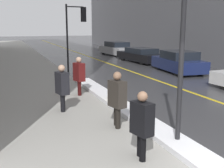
# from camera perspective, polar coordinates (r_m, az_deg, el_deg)

# --- Properties ---
(sidewalk_slab) EXTENTS (4.00, 80.00, 0.01)m
(sidewalk_slab) POSITION_cam_1_polar(r_m,az_deg,el_deg) (19.32, -16.42, 2.79)
(sidewalk_slab) COLOR #9E9B93
(sidewalk_slab) RESTS_ON ground
(road_centre_stripe) EXTENTS (0.16, 80.00, 0.00)m
(road_centre_stripe) POSITION_cam_1_polar(r_m,az_deg,el_deg) (20.67, 0.40, 3.81)
(road_centre_stripe) COLOR gold
(road_centre_stripe) RESTS_ON ground
(snow_bank_curb) EXTENTS (0.74, 10.59, 0.15)m
(snow_bank_curb) POSITION_cam_1_polar(r_m,az_deg,el_deg) (9.91, 1.89, -4.49)
(snow_bank_curb) COLOR white
(snow_bank_curb) RESTS_ON ground
(lamp_post) EXTENTS (0.28, 0.28, 4.81)m
(lamp_post) POSITION_cam_1_polar(r_m,az_deg,el_deg) (6.59, 14.25, 11.76)
(lamp_post) COLOR black
(lamp_post) RESTS_ON ground
(traffic_light_near) EXTENTS (1.31, 0.38, 4.14)m
(traffic_light_near) POSITION_cam_1_polar(r_m,az_deg,el_deg) (17.98, -7.16, 12.13)
(traffic_light_near) COLOR black
(traffic_light_near) RESTS_ON ground
(pedestrian_nearside) EXTENTS (0.40, 0.54, 1.51)m
(pedestrian_nearside) POSITION_cam_1_polar(r_m,az_deg,el_deg) (6.03, 6.10, -7.71)
(pedestrian_nearside) COLOR black
(pedestrian_nearside) RESTS_ON ground
(pedestrian_trailing) EXTENTS (0.42, 0.58, 1.60)m
(pedestrian_trailing) POSITION_cam_1_polar(r_m,az_deg,el_deg) (7.86, 1.07, -2.63)
(pedestrian_trailing) COLOR black
(pedestrian_trailing) RESTS_ON ground
(pedestrian_in_glasses) EXTENTS (0.42, 0.57, 1.58)m
(pedestrian_in_glasses) POSITION_cam_1_polar(r_m,az_deg,el_deg) (9.53, -10.08, -0.33)
(pedestrian_in_glasses) COLOR black
(pedestrian_in_glasses) RESTS_ON ground
(pedestrian_with_shoulder_bag) EXTENTS (0.42, 0.75, 1.60)m
(pedestrian_with_shoulder_bag) POSITION_cam_1_polar(r_m,az_deg,el_deg) (11.69, -6.73, 2.01)
(pedestrian_with_shoulder_bag) COLOR #340C0C
(pedestrian_with_shoulder_bag) RESTS_ON ground
(parked_car_navy) EXTENTS (2.19, 4.33, 1.33)m
(parked_car_navy) POSITION_cam_1_polar(r_m,az_deg,el_deg) (18.10, 13.32, 4.37)
(parked_car_navy) COLOR navy
(parked_car_navy) RESTS_ON ground
(parked_car_black) EXTENTS (2.22, 5.01, 1.13)m
(parked_car_black) POSITION_cam_1_polar(r_m,az_deg,el_deg) (22.75, 5.85, 5.87)
(parked_car_black) COLOR black
(parked_car_black) RESTS_ON ground
(parked_car_silver) EXTENTS (2.08, 4.92, 1.33)m
(parked_car_silver) POSITION_cam_1_polar(r_m,az_deg,el_deg) (27.98, 0.90, 7.18)
(parked_car_silver) COLOR #B2B2B7
(parked_car_silver) RESTS_ON ground
(fire_hydrant) EXTENTS (0.20, 0.20, 0.70)m
(fire_hydrant) POSITION_cam_1_polar(r_m,az_deg,el_deg) (10.55, -0.20, -1.96)
(fire_hydrant) COLOR gold
(fire_hydrant) RESTS_ON ground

